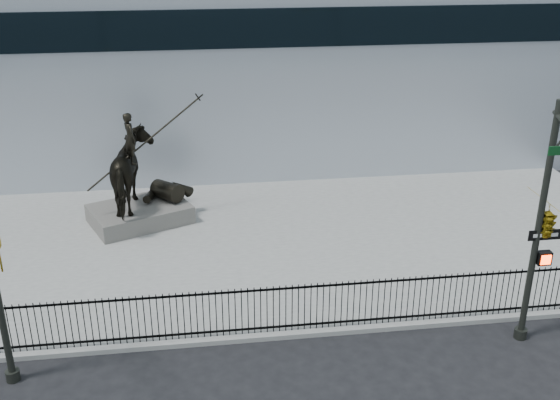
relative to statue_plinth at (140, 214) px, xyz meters
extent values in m
plane|color=black|center=(4.26, -9.41, -0.49)|extent=(120.00, 120.00, 0.00)
cube|color=gray|center=(4.26, -2.41, -0.42)|extent=(30.00, 12.00, 0.15)
cube|color=#B1B9C1|center=(4.26, 10.59, 4.01)|extent=(44.00, 14.00, 9.00)
cube|color=black|center=(4.26, -8.16, -0.19)|extent=(22.00, 0.05, 0.05)
cube|color=black|center=(4.26, -8.16, 1.06)|extent=(22.00, 0.05, 0.05)
cube|color=black|center=(4.26, -8.16, 0.41)|extent=(22.00, 0.03, 1.50)
cube|color=#615D59|center=(0.00, 0.00, 0.00)|extent=(4.32, 3.73, 0.68)
imported|color=black|center=(0.00, 0.00, 1.79)|extent=(3.39, 3.61, 2.90)
imported|color=black|center=(-0.10, -0.04, 3.11)|extent=(0.71, 0.84, 1.96)
cylinder|color=black|center=(0.37, 0.16, 2.82)|extent=(4.31, 1.90, 2.95)
cylinder|color=#252822|center=(-2.74, -9.21, -0.34)|extent=(0.36, 0.36, 0.30)
cylinder|color=#252822|center=(11.26, -9.21, -0.34)|extent=(0.36, 0.36, 0.30)
cylinder|color=#252822|center=(11.26, -9.21, 3.01)|extent=(0.18, 0.18, 7.00)
imported|color=gold|center=(11.48, -9.21, 3.21)|extent=(0.53, 2.48, 1.00)
cube|color=black|center=(11.54, -9.26, 2.11)|extent=(0.38, 0.22, 0.38)
cube|color=#FF2D05|center=(11.54, -9.38, 2.11)|extent=(0.28, 0.02, 0.28)
cube|color=black|center=(11.46, -9.26, 2.81)|extent=(0.95, 0.03, 0.30)
camera|label=1|loc=(2.28, -23.91, 10.52)|focal=42.00mm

